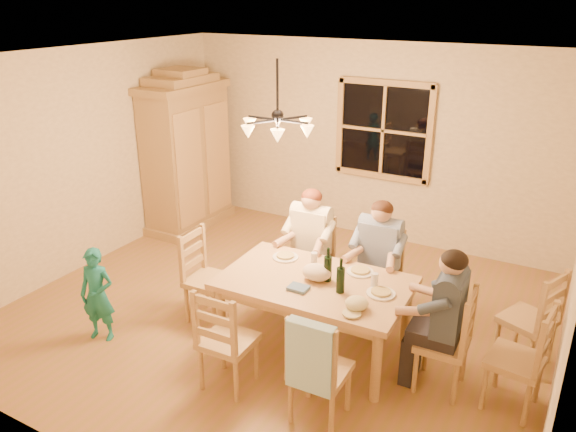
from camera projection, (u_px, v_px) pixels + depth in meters
The scene contains 31 objects.
floor at pixel (279, 312), 6.16m from camera, with size 5.50×5.50×0.00m, color olive.
ceiling at pixel (277, 58), 5.16m from camera, with size 5.50×5.00×0.02m, color white.
wall_back at pixel (370, 143), 7.69m from camera, with size 5.50×0.02×2.70m, color #C4B08B.
wall_left at pixel (85, 160), 6.91m from camera, with size 0.02×5.00×2.70m, color #C4B08B.
window at pixel (383, 130), 7.50m from camera, with size 1.30×0.06×1.30m.
chandelier at pixel (278, 125), 5.39m from camera, with size 0.77×0.68×0.71m.
armoire at pixel (187, 157), 8.11m from camera, with size 0.66×1.40×2.30m.
dining_table at pixel (315, 290), 5.28m from camera, with size 1.79×1.13×0.76m.
chair_far_left at pixel (310, 276), 6.29m from camera, with size 0.45×0.43×0.99m.
chair_far_right at pixel (376, 292), 5.95m from camera, with size 0.45×0.43×0.99m.
chair_near_left at pixel (229, 355), 4.92m from camera, with size 0.45×0.43×0.99m.
chair_near_right at pixel (320, 385), 4.54m from camera, with size 0.45×0.43×0.99m.
chair_end_left at pixel (210, 293), 5.94m from camera, with size 0.43×0.45×0.99m.
chair_end_right at pixel (441, 357), 4.89m from camera, with size 0.43×0.45×0.99m.
adult_woman at pixel (311, 232), 6.09m from camera, with size 0.41×0.43×0.87m.
adult_plaid_man at pixel (379, 246), 5.75m from camera, with size 0.41×0.43×0.87m.
adult_slate_man at pixel (447, 304), 4.69m from camera, with size 0.43×0.41×0.87m.
towel at pixel (311, 357), 4.24m from camera, with size 0.38×0.10×0.58m, color #A3D0DC.
wine_bottle_a at pixel (328, 264), 5.19m from camera, with size 0.08×0.08×0.33m, color black.
wine_bottle_b at pixel (341, 276), 4.98m from camera, with size 0.08×0.08×0.33m, color black.
plate_woman at pixel (285, 257), 5.68m from camera, with size 0.26×0.26×0.02m, color white.
plate_plaid at pixel (360, 272), 5.38m from camera, with size 0.26×0.26×0.02m, color white.
plate_slate at pixel (381, 294), 5.00m from camera, with size 0.26×0.26×0.02m, color white.
wine_glass_a at pixel (314, 259), 5.50m from camera, with size 0.06×0.06×0.14m, color silver.
wine_glass_b at pixel (375, 280), 5.10m from camera, with size 0.06×0.06×0.14m, color silver.
cap at pixel (357, 303), 4.75m from camera, with size 0.20×0.20×0.11m, color #CFC58A.
napkin at pixel (298, 288), 5.08m from camera, with size 0.18×0.14×0.03m, color slate.
cloth_bundle at pixel (317, 272), 5.23m from camera, with size 0.28×0.22×0.15m, color beige.
child at pixel (97, 295), 5.54m from camera, with size 0.36×0.23×0.98m, color #1B7B7C.
chair_spare_front at pixel (513, 376), 4.66m from camera, with size 0.47×0.49×0.99m.
chair_spare_back at pixel (525, 334), 5.23m from camera, with size 0.56×0.57×0.99m.
Camera 1 is at (2.69, -4.61, 3.26)m, focal length 35.00 mm.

